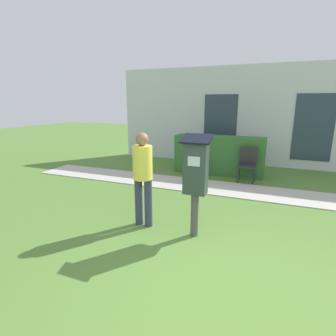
# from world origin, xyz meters

# --- Properties ---
(ground_plane) EXTENTS (40.00, 40.00, 0.00)m
(ground_plane) POSITION_xyz_m (0.00, 0.00, 0.00)
(ground_plane) COLOR #517A33
(sidewalk) EXTENTS (12.00, 1.10, 0.02)m
(sidewalk) POSITION_xyz_m (0.00, 3.68, 0.01)
(sidewalk) COLOR #B7B2A8
(sidewalk) RESTS_ON ground
(building_facade) EXTENTS (10.00, 0.26, 3.20)m
(building_facade) POSITION_xyz_m (0.00, 6.66, 1.60)
(building_facade) COLOR silver
(building_facade) RESTS_ON ground
(parking_meter) EXTENTS (0.44, 0.31, 1.59)m
(parking_meter) POSITION_xyz_m (-0.73, 1.22, 1.02)
(parking_meter) COLOR #4C4C4C
(parking_meter) RESTS_ON ground
(person_standing) EXTENTS (0.32, 0.32, 1.58)m
(person_standing) POSITION_xyz_m (-1.63, 1.25, 0.93)
(person_standing) COLOR #333851
(person_standing) RESTS_ON ground
(outdoor_chair_left) EXTENTS (0.44, 0.44, 0.90)m
(outdoor_chair_left) POSITION_xyz_m (-1.57, 4.85, 0.53)
(outdoor_chair_left) COLOR #262628
(outdoor_chair_left) RESTS_ON ground
(outdoor_chair_middle) EXTENTS (0.44, 0.44, 0.90)m
(outdoor_chair_middle) POSITION_xyz_m (-0.26, 4.55, 0.53)
(outdoor_chair_middle) COLOR #262628
(outdoor_chair_middle) RESTS_ON ground
(hedge_row) EXTENTS (2.55, 0.60, 1.10)m
(hedge_row) POSITION_xyz_m (-1.12, 5.08, 0.55)
(hedge_row) COLOR #33662D
(hedge_row) RESTS_ON ground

